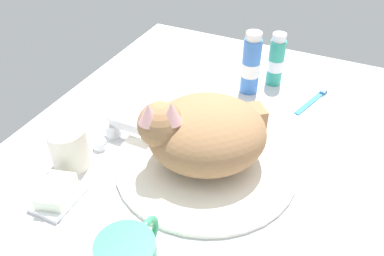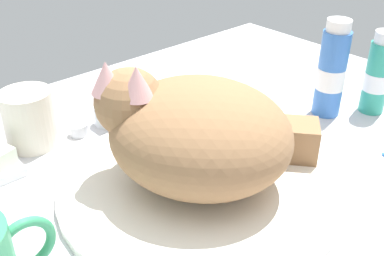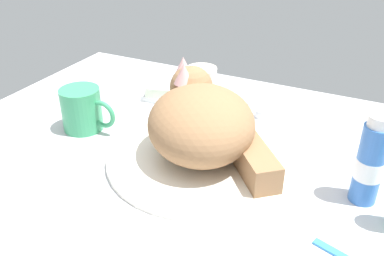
# 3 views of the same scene
# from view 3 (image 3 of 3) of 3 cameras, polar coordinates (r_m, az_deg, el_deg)

# --- Properties ---
(ground_plane) EXTENTS (1.10, 0.83, 0.03)m
(ground_plane) POSITION_cam_3_polar(r_m,az_deg,el_deg) (0.81, 1.19, -5.19)
(ground_plane) COLOR silver
(sink_basin) EXTENTS (0.35, 0.35, 0.01)m
(sink_basin) POSITION_cam_3_polar(r_m,az_deg,el_deg) (0.80, 1.20, -3.95)
(sink_basin) COLOR white
(sink_basin) RESTS_ON ground_plane
(faucet) EXTENTS (0.12, 0.11, 0.05)m
(faucet) POSITION_cam_3_polar(r_m,az_deg,el_deg) (0.95, 6.34, 2.87)
(faucet) COLOR silver
(faucet) RESTS_ON ground_plane
(cat) EXTENTS (0.31, 0.29, 0.16)m
(cat) POSITION_cam_3_polar(r_m,az_deg,el_deg) (0.76, 1.50, 0.94)
(cat) COLOR #936B47
(cat) RESTS_ON sink_basin
(coffee_mug) EXTENTS (0.13, 0.08, 0.09)m
(coffee_mug) POSITION_cam_3_polar(r_m,az_deg,el_deg) (0.91, -14.49, 2.52)
(coffee_mug) COLOR #389966
(coffee_mug) RESTS_ON ground_plane
(rinse_cup) EXTENTS (0.07, 0.07, 0.08)m
(rinse_cup) POSITION_cam_3_polar(r_m,az_deg,el_deg) (1.01, 1.28, 5.93)
(rinse_cup) COLOR silver
(rinse_cup) RESTS_ON ground_plane
(soap_dish) EXTENTS (0.09, 0.06, 0.01)m
(soap_dish) POSITION_cam_3_polar(r_m,az_deg,el_deg) (1.03, -3.95, 4.20)
(soap_dish) COLOR white
(soap_dish) RESTS_ON ground_plane
(soap_bar) EXTENTS (0.09, 0.07, 0.02)m
(soap_bar) POSITION_cam_3_polar(r_m,az_deg,el_deg) (1.02, -3.98, 5.11)
(soap_bar) COLOR silver
(soap_bar) RESTS_ON soap_dish
(toothpaste_bottle) EXTENTS (0.04, 0.04, 0.16)m
(toothpaste_bottle) POSITION_cam_3_polar(r_m,az_deg,el_deg) (0.72, 23.02, -4.32)
(toothpaste_bottle) COLOR #3870C6
(toothpaste_bottle) RESTS_ON ground_plane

